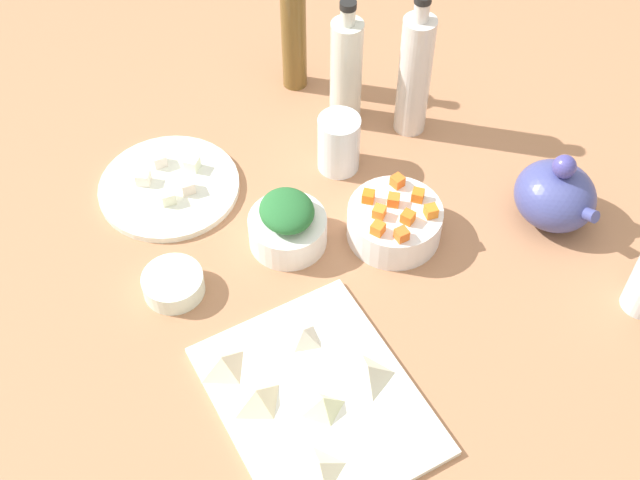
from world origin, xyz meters
The scene contains 32 objects.
tabletop centered at (0.00, 0.00, 1.50)cm, with size 190.00×190.00×3.00cm, color #A87350.
cutting_board centered at (19.94, -14.14, 3.50)cm, with size 31.88×25.31×1.00cm, color white.
plate_tofu centered at (-26.55, -12.17, 3.60)cm, with size 23.30×23.30×1.20cm, color white.
bowl_greens centered at (-6.05, -1.94, 5.64)cm, with size 12.25×12.25×5.27cm, color white.
bowl_carrots centered at (2.24, 12.58, 5.89)cm, with size 14.85×14.85×5.77cm, color white.
bowl_small_side centered at (-7.63, -21.34, 4.70)cm, with size 9.21×9.21×3.40cm, color white.
teapot centered at (13.58, 35.61, 8.24)cm, with size 14.88×12.41×13.40cm.
bottle_0 centered at (-37.38, 20.00, 14.70)cm, with size 4.51×4.51×27.34cm.
bottle_1 centered at (-24.61, 22.30, 13.54)cm, with size 5.55×5.55×24.19cm.
bottle_2 centered at (-16.06, 30.23, 14.86)cm, with size 5.58×5.58×27.12cm.
drinking_glass_0 centered at (-15.26, 14.25, 8.16)cm, with size 7.11×7.11×10.33cm, color white.
carrot_cube_0 centered at (0.98, 13.08, 9.67)cm, with size 1.80×1.80×1.80cm, color orange.
carrot_cube_1 centered at (1.67, 9.79, 9.67)cm, with size 1.80×1.80×1.80cm, color orange.
carrot_cube_2 centered at (4.19, 7.64, 9.67)cm, with size 1.80×1.80×1.80cm, color orange.
carrot_cube_3 centered at (-1.85, 16.04, 9.67)cm, with size 1.80×1.80×1.80cm, color orange.
carrot_cube_4 centered at (2.33, 16.79, 9.67)cm, with size 1.80×1.80×1.80cm, color orange.
carrot_cube_5 centered at (4.99, 12.73, 9.67)cm, with size 1.80×1.80×1.80cm, color orange.
carrot_cube_6 centered at (-1.82, 10.32, 9.67)cm, with size 1.80×1.80×1.80cm, color orange.
carrot_cube_7 centered at (7.13, 9.85, 9.67)cm, with size 1.80×1.80×1.80cm, color orange.
carrot_cube_8 centered at (6.02, 16.39, 9.67)cm, with size 1.80×1.80×1.80cm, color orange.
chopped_greens_mound centered at (-6.05, -1.94, 10.27)cm, with size 9.18×8.34×4.00cm, color #266731.
tofu_cube_0 centered at (-31.56, -11.19, 5.30)cm, with size 2.20×2.20×2.20cm, color silver.
tofu_cube_1 centered at (-23.19, -13.94, 5.30)cm, with size 2.20×2.20×2.20cm, color #ECEDCC.
tofu_cube_2 centered at (-27.56, -7.05, 5.30)cm, with size 2.20×2.20×2.20cm, color white.
tofu_cube_3 centered at (-23.49, -10.22, 5.30)cm, with size 2.20×2.20×2.20cm, color #F3DFCC.
tofu_cube_4 centered at (-29.29, -15.29, 5.30)cm, with size 2.20×2.20×2.20cm, color white.
dumpling_0 centered at (21.76, -14.45, 5.52)cm, with size 4.55×3.97×3.03cm, color beige.
dumpling_1 centered at (28.69, -19.76, 5.09)cm, with size 5.09×4.95×2.17cm, color beige.
dumpling_2 centered at (11.08, -10.42, 5.19)cm, with size 4.17×3.71×2.37cm, color beige.
dumpling_3 centered at (21.19, -6.66, 5.44)cm, with size 5.75×5.49×2.89cm, color beige.
dumpling_4 centered at (15.80, -21.17, 5.48)cm, with size 5.50×5.10×2.97cm, color beige.
dumpling_5 centered at (8.49, -22.29, 5.25)cm, with size 5.40×5.38×2.49cm, color beige.
Camera 1 is at (65.68, -45.05, 105.18)cm, focal length 46.89 mm.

